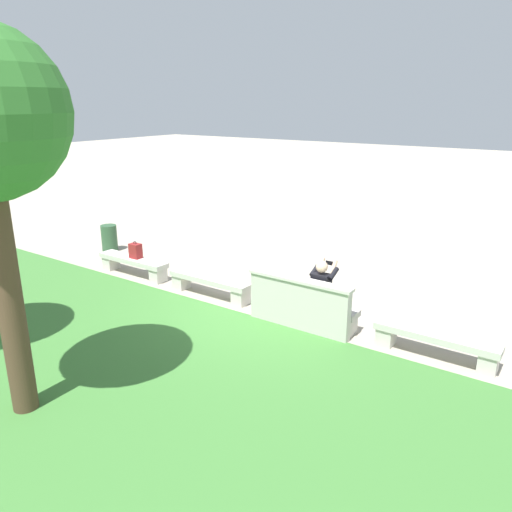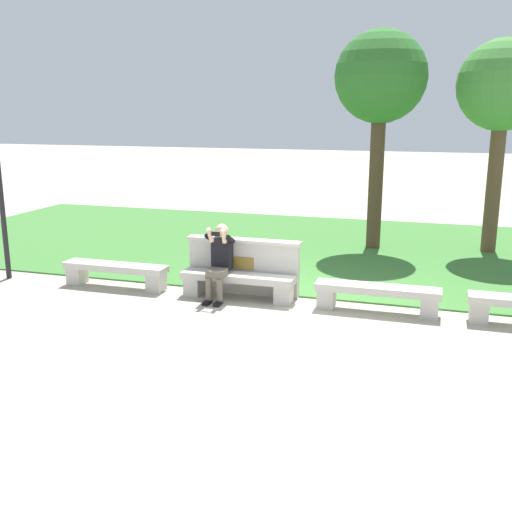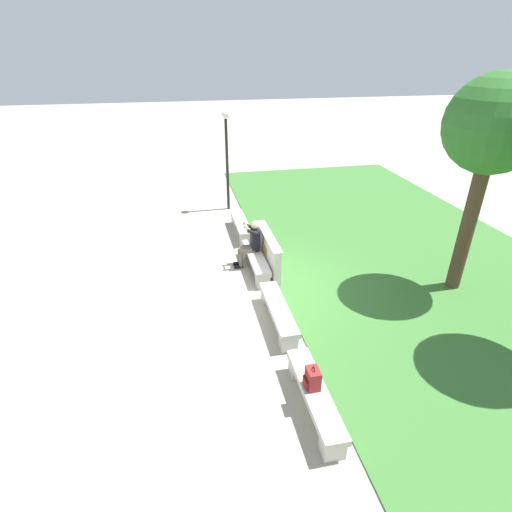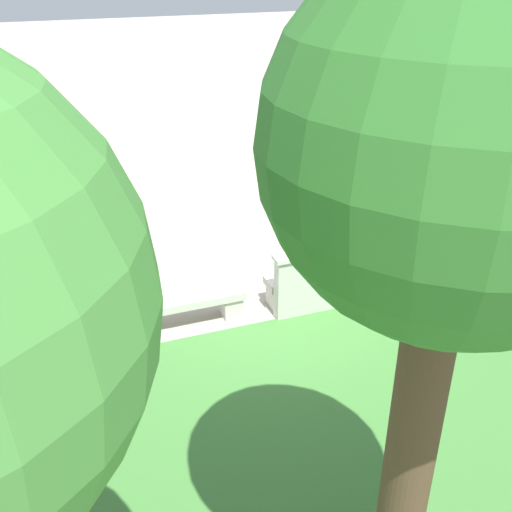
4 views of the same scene
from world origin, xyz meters
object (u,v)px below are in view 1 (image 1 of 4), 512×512
(bench_mid, at_px, (210,283))
(person_photographer, at_px, (324,289))
(bench_main, at_px, (435,341))
(trash_bin, at_px, (109,238))
(bench_near, at_px, (307,308))
(backpack, at_px, (136,251))
(bench_far, at_px, (133,263))

(bench_mid, bearing_deg, person_photographer, -178.36)
(bench_main, bearing_deg, bench_mid, 0.00)
(trash_bin, bearing_deg, person_photographer, 172.36)
(bench_near, height_order, trash_bin, trash_bin)
(bench_main, relative_size, trash_bin, 2.71)
(backpack, relative_size, trash_bin, 0.57)
(bench_mid, height_order, trash_bin, trash_bin)
(person_photographer, distance_m, trash_bin, 7.36)
(bench_mid, distance_m, person_photographer, 2.75)
(person_photographer, bearing_deg, trash_bin, -7.64)
(bench_near, xyz_separation_m, person_photographer, (-0.30, -0.08, 0.43))
(person_photographer, xyz_separation_m, trash_bin, (7.29, -0.98, -0.36))
(bench_main, bearing_deg, bench_far, 0.00)
(bench_near, bearing_deg, backpack, -0.45)
(bench_near, bearing_deg, trash_bin, -8.59)
(trash_bin, bearing_deg, backpack, 155.41)
(bench_mid, height_order, bench_far, same)
(bench_near, distance_m, backpack, 4.77)
(bench_far, xyz_separation_m, person_photographer, (-5.14, -0.08, 0.43))
(trash_bin, bearing_deg, bench_far, 153.82)
(bench_near, height_order, person_photographer, person_photographer)
(bench_near, distance_m, bench_mid, 2.42)
(person_photographer, distance_m, backpack, 5.06)
(backpack, bearing_deg, bench_near, 179.55)
(bench_main, height_order, bench_near, same)
(bench_mid, xyz_separation_m, backpack, (2.34, -0.04, 0.32))
(bench_near, xyz_separation_m, backpack, (4.76, -0.04, 0.32))
(bench_mid, bearing_deg, backpack, -0.91)
(bench_far, bearing_deg, bench_main, 180.00)
(bench_near, xyz_separation_m, trash_bin, (6.99, -1.06, 0.07))
(bench_main, relative_size, bench_near, 1.00)
(bench_main, bearing_deg, trash_bin, -6.40)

